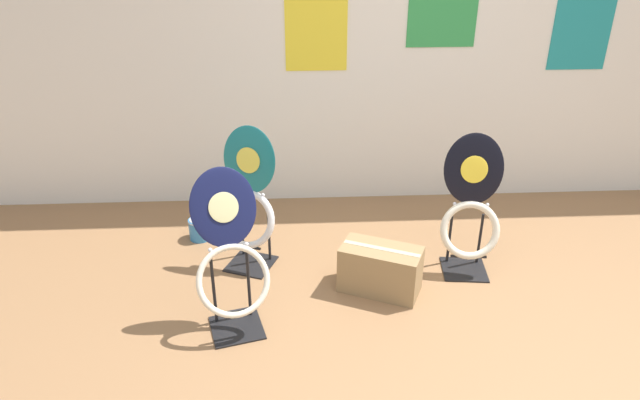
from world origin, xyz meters
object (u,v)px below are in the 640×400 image
Objects in this scene: paint_can at (200,228)px; storage_box at (380,269)px; toilet_seat_display_navy_moon at (230,260)px; toilet_seat_display_teal_sax at (248,203)px; toilet_seat_display_jazz_black at (471,211)px.

paint_can is 0.29× the size of storage_box.
toilet_seat_display_teal_sax reaches higher than toilet_seat_display_navy_moon.
toilet_seat_display_teal_sax is 0.64m from paint_can.
paint_can is at bearing 137.18° from toilet_seat_display_teal_sax.
toilet_seat_display_teal_sax is at bearing -42.82° from paint_can.
toilet_seat_display_jazz_black is at bearing -15.25° from paint_can.
toilet_seat_display_jazz_black is at bearing 18.80° from toilet_seat_display_navy_moon.
toilet_seat_display_navy_moon is (-1.45, -0.49, 0.01)m from toilet_seat_display_jazz_black.
paint_can is at bearing 108.41° from toilet_seat_display_navy_moon.
toilet_seat_display_jazz_black is 5.76× the size of paint_can.
toilet_seat_display_navy_moon is 0.62m from toilet_seat_display_teal_sax.
storage_box reaches higher than paint_can.
toilet_seat_display_jazz_black is at bearing -5.27° from toilet_seat_display_teal_sax.
toilet_seat_display_jazz_black reaches higher than paint_can.
toilet_seat_display_navy_moon reaches higher than storage_box.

